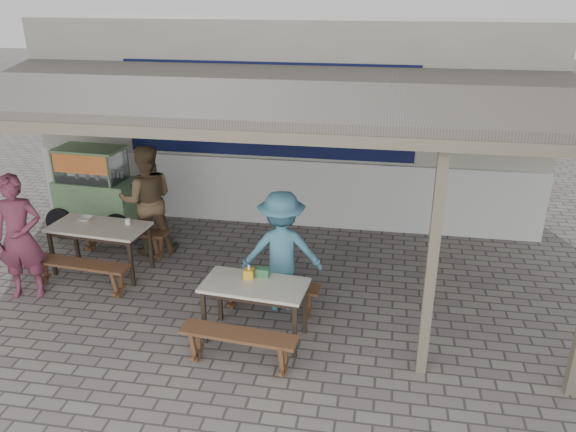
% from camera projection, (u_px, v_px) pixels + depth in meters
% --- Properties ---
extents(ground, '(60.00, 60.00, 0.00)m').
position_uv_depth(ground, '(238.00, 309.00, 7.51)').
color(ground, slate).
rests_on(ground, ground).
extents(back_wall, '(9.00, 1.28, 3.50)m').
position_uv_depth(back_wall, '(285.00, 122.00, 10.11)').
color(back_wall, '#B5B1A2').
rests_on(back_wall, ground).
extents(warung_roof, '(9.00, 4.21, 2.81)m').
position_uv_depth(warung_roof, '(250.00, 93.00, 7.29)').
color(warung_roof, '#524D47').
rests_on(warung_roof, ground).
extents(table_left, '(1.47, 0.82, 0.75)m').
position_uv_depth(table_left, '(99.00, 231.00, 8.24)').
color(table_left, beige).
rests_on(table_left, ground).
extents(bench_left_street, '(1.53, 0.41, 0.45)m').
position_uv_depth(bench_left_street, '(78.00, 269.00, 7.83)').
color(bench_left_street, brown).
rests_on(bench_left_street, ground).
extents(bench_left_wall, '(1.53, 0.41, 0.45)m').
position_uv_depth(bench_left_wall, '(123.00, 235.00, 8.90)').
color(bench_left_wall, brown).
rests_on(bench_left_wall, ground).
extents(table_right, '(1.29, 0.74, 0.75)m').
position_uv_depth(table_right, '(255.00, 290.00, 6.65)').
color(table_right, beige).
rests_on(table_right, ground).
extents(bench_right_street, '(1.35, 0.40, 0.45)m').
position_uv_depth(bench_right_street, '(239.00, 342.00, 6.24)').
color(bench_right_street, brown).
rests_on(bench_right_street, ground).
extents(bench_right_wall, '(1.35, 0.40, 0.45)m').
position_uv_depth(bench_right_wall, '(270.00, 290.00, 7.30)').
color(bench_right_wall, brown).
rests_on(bench_right_wall, ground).
extents(vendor_cart, '(1.95, 0.82, 1.53)m').
position_uv_depth(vendor_cart, '(95.00, 188.00, 9.50)').
color(vendor_cart, '#769966').
rests_on(vendor_cart, ground).
extents(patron_street_side, '(0.73, 0.58, 1.75)m').
position_uv_depth(patron_street_side, '(20.00, 237.00, 7.53)').
color(patron_street_side, brown).
rests_on(patron_street_side, ground).
extents(patron_wall_side, '(1.05, 0.95, 1.77)m').
position_uv_depth(patron_wall_side, '(147.00, 200.00, 8.81)').
color(patron_wall_side, brown).
rests_on(patron_wall_side, ground).
extents(patron_right_table, '(1.15, 0.80, 1.63)m').
position_uv_depth(patron_right_table, '(282.00, 251.00, 7.27)').
color(patron_right_table, teal).
rests_on(patron_right_table, ground).
extents(tissue_box, '(0.12, 0.12, 0.12)m').
position_uv_depth(tissue_box, '(249.00, 274.00, 6.72)').
color(tissue_box, gold).
rests_on(tissue_box, table_right).
extents(donation_box, '(0.16, 0.11, 0.11)m').
position_uv_depth(donation_box, '(263.00, 272.00, 6.77)').
color(donation_box, '#306E43').
rests_on(donation_box, table_right).
extents(condiment_jar, '(0.08, 0.08, 0.09)m').
position_uv_depth(condiment_jar, '(128.00, 221.00, 8.25)').
color(condiment_jar, silver).
rests_on(condiment_jar, table_left).
extents(condiment_bowl, '(0.23, 0.23, 0.05)m').
position_uv_depth(condiment_bowl, '(85.00, 219.00, 8.40)').
color(condiment_bowl, silver).
rests_on(condiment_bowl, table_left).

